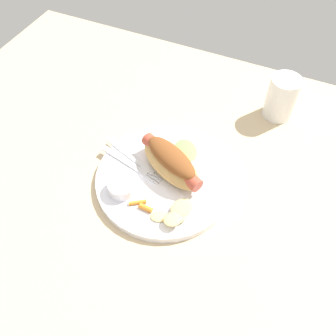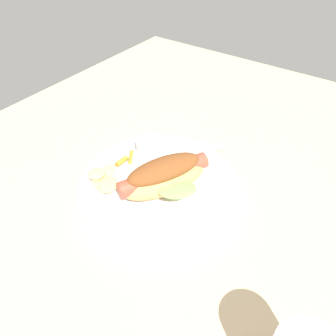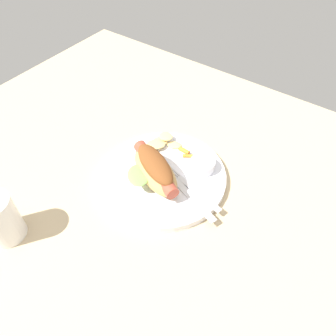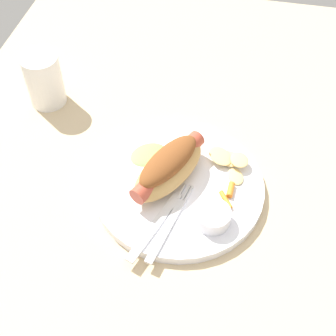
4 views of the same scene
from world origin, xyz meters
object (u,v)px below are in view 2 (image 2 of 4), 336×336
sauce_ramekin (150,145)px  hot_dog (164,176)px  chips_pile (104,179)px  carrot_garnish (126,159)px  fork (183,156)px  plate (159,184)px  knife (194,158)px

sauce_ramekin → hot_dog: bearing=50.6°
hot_dog → chips_pile: 10.64cm
hot_dog → carrot_garnish: hot_dog is taller
carrot_garnish → sauce_ramekin: bearing=160.5°
hot_dog → fork: size_ratio=1.09×
fork → chips_pile: 15.26cm
sauce_ramekin → fork: bearing=107.0°
fork → chips_pile: (13.39, -7.28, 0.69)cm
hot_dog → sauce_ramekin: (-6.70, -8.14, -1.76)cm
plate → fork: (-7.65, -0.09, 1.00)cm
sauce_ramekin → chips_pile: 11.57cm
knife → carrot_garnish: 12.64cm
chips_pile → carrot_garnish: 6.52cm
plate → hot_dog: bearing=63.7°
hot_dog → plate: bearing=-89.9°
knife → carrot_garnish: bearing=-32.7°
knife → carrot_garnish: (7.75, -9.98, 0.27)cm
knife → chips_pile: chips_pile is taller
hot_dog → sauce_ramekin: size_ratio=3.04×
hot_dog → chips_pile: (4.82, -9.26, -2.07)cm
sauce_ramekin → chips_pile: sauce_ramekin is taller
plate → fork: fork is taller
fork → knife: bearing=125.1°
plate → knife: knife is taller
fork → plate: bearing=13.7°
hot_dog → chips_pile: hot_dog is taller
plate → chips_pile: (5.75, -7.37, 1.69)cm
hot_dog → knife: bearing=-153.9°
chips_pile → carrot_garnish: chips_pile is taller
plate → chips_pile: bearing=-52.1°
knife → plate: bearing=6.6°
plate → knife: 8.75cm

